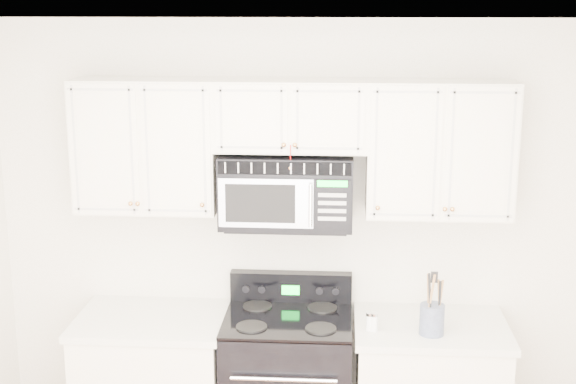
{
  "coord_description": "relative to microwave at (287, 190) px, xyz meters",
  "views": [
    {
      "loc": [
        0.29,
        -2.82,
        2.7
      ],
      "look_at": [
        0.0,
        1.3,
        1.7
      ],
      "focal_mm": 50.0,
      "sensor_mm": 36.0,
      "label": 1
    }
  ],
  "objects": [
    {
      "name": "room",
      "position": [
        0.03,
        -1.56,
        -0.35
      ],
      "size": [
        3.51,
        3.51,
        2.61
      ],
      "color": "#925739",
      "rests_on": "ground"
    },
    {
      "name": "shaker_salt",
      "position": [
        0.48,
        -0.23,
        -0.68
      ],
      "size": [
        0.04,
        0.04,
        0.1
      ],
      "color": "silver",
      "rests_on": "base_cabinet_right"
    },
    {
      "name": "microwave",
      "position": [
        0.0,
        0.0,
        0.0
      ],
      "size": [
        0.74,
        0.42,
        0.41
      ],
      "color": "black",
      "rests_on": "ground"
    },
    {
      "name": "shaker_pepper",
      "position": [
        0.5,
        -0.24,
        -0.68
      ],
      "size": [
        0.04,
        0.04,
        0.1
      ],
      "color": "silver",
      "rests_on": "base_cabinet_right"
    },
    {
      "name": "upper_cabinets",
      "position": [
        0.03,
        0.03,
        0.28
      ],
      "size": [
        2.44,
        0.37,
        0.75
      ],
      "color": "silver",
      "rests_on": "ground"
    },
    {
      "name": "utensil_crock",
      "position": [
        0.81,
        -0.26,
        -0.64
      ],
      "size": [
        0.14,
        0.14,
        0.36
      ],
      "color": "slate",
      "rests_on": "base_cabinet_right"
    }
  ]
}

